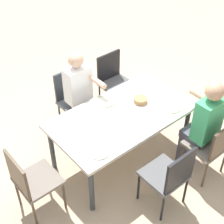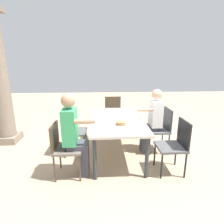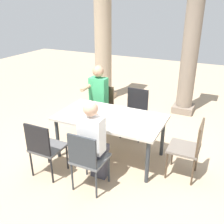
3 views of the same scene
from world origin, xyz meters
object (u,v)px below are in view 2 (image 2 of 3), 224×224
chair_west_north (63,146)px  bread_basket (121,123)px  plate_2 (100,111)px  chair_mid_south (161,127)px  chair_head_east (113,112)px  chair_west_south (176,143)px  chair_mid_north (71,128)px  diner_woman_green (74,133)px  diner_man_white (152,119)px  plate_0 (101,129)px  dining_table (117,122)px  plate_1 (134,118)px

chair_west_north → bread_basket: chair_west_north is taller
plate_2 → bread_basket: size_ratio=1.27×
chair_west_north → chair_mid_south: chair_mid_south is taller
chair_mid_south → chair_head_east: bearing=37.1°
chair_west_north → plate_2: size_ratio=4.05×
chair_west_south → plate_2: bearing=44.8°
chair_west_north → chair_mid_north: size_ratio=0.96×
chair_west_south → chair_head_east: 2.12m
chair_mid_south → bread_basket: size_ratio=5.35×
chair_west_north → plate_2: 1.38m
diner_woman_green → diner_man_white: bearing=-62.9°
diner_man_white → chair_head_east: bearing=30.6°
plate_0 → bread_basket: bread_basket is taller
diner_woman_green → diner_man_white: size_ratio=1.04×
chair_west_south → diner_man_white: bearing=15.2°
dining_table → chair_west_south: (-0.64, -0.90, -0.16)m
chair_mid_south → bread_basket: bearing=116.9°
diner_man_white → plate_2: (0.51, 1.03, 0.06)m
bread_basket → chair_west_south: bearing=-108.5°
plate_1 → bread_basket: bread_basket is taller
diner_woman_green → plate_0: bearing=-79.3°
chair_west_north → bread_basket: bearing=-72.8°
chair_head_east → plate_0: 1.88m
plate_0 → chair_west_south: bearing=-93.6°
diner_man_white → plate_0: bearing=122.9°
diner_woman_green → diner_man_white: (0.73, -1.42, -0.03)m
diner_man_white → bread_basket: bearing=123.1°
plate_2 → chair_mid_north: bearing=130.9°
bread_basket → plate_1: bearing=-40.3°
dining_table → plate_0: plate_0 is taller
plate_1 → plate_0: bearing=131.2°
chair_west_north → plate_0: 0.65m
chair_mid_south → chair_west_north: bearing=112.0°
chair_head_east → bread_basket: (-1.63, -0.04, 0.24)m
dining_table → plate_0: (-0.56, 0.30, 0.08)m
chair_mid_north → diner_woman_green: (-0.73, -0.19, 0.19)m
chair_west_north → diner_man_white: bearing=-65.7°
dining_table → plate_2: 0.68m
dining_table → plate_2: plate_2 is taller
chair_west_north → chair_mid_south: 1.95m
chair_mid_south → plate_2: (0.50, 1.22, 0.22)m
chair_head_east → plate_1: chair_head_east is taller
chair_mid_south → plate_2: chair_mid_south is taller
chair_mid_south → diner_man_white: diner_man_white is taller
diner_woman_green → diner_man_white: diner_woman_green is taller
dining_table → bread_basket: size_ratio=10.18×
dining_table → plate_1: 0.32m
chair_mid_north → bread_basket: chair_mid_north is taller
plate_0 → chair_west_north: bearing=97.2°
chair_mid_north → chair_head_east: bearing=-37.2°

